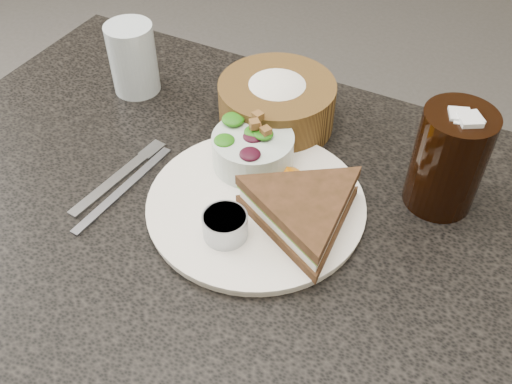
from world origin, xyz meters
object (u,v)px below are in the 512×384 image
object	(u,v)px
salad_bowl	(253,145)
dressing_ramekin	(225,226)
dining_table	(236,357)
dinner_plate	(256,205)
sandwich	(304,211)
bread_basket	(277,97)
cola_glass	(450,156)
water_glass	(133,59)

from	to	relation	value
salad_bowl	dressing_ramekin	size ratio (longest dim) A/B	2.01
dining_table	salad_bowl	xyz separation A→B (m)	(-0.01, 0.09, 0.42)
dinner_plate	sandwich	distance (m)	0.08
salad_bowl	bread_basket	bearing A→B (deg)	98.82
dining_table	dressing_ramekin	world-z (taller)	dressing_ramekin
sandwich	cola_glass	distance (m)	0.20
salad_bowl	cola_glass	xyz separation A→B (m)	(0.25, 0.06, 0.03)
sandwich	water_glass	size ratio (longest dim) A/B	1.63
dining_table	water_glass	xyz separation A→B (m)	(-0.28, 0.18, 0.43)
sandwich	salad_bowl	distance (m)	0.13
sandwich	bread_basket	bearing A→B (deg)	151.33
dinner_plate	salad_bowl	bearing A→B (deg)	120.63
dining_table	cola_glass	size ratio (longest dim) A/B	6.48
dinner_plate	dressing_ramekin	distance (m)	0.07
sandwich	dressing_ramekin	world-z (taller)	sandwich
dinner_plate	bread_basket	bearing A→B (deg)	107.68
dressing_ramekin	bread_basket	distance (m)	0.25
dinner_plate	cola_glass	world-z (taller)	cola_glass
dinner_plate	bread_basket	world-z (taller)	bread_basket
dining_table	bread_basket	bearing A→B (deg)	98.11
bread_basket	water_glass	bearing A→B (deg)	-175.09
sandwich	bread_basket	distance (m)	0.22
dinner_plate	water_glass	bearing A→B (deg)	153.10
water_glass	dressing_ramekin	bearing A→B (deg)	-36.92
dining_table	salad_bowl	bearing A→B (deg)	97.27
dressing_ramekin	cola_glass	distance (m)	0.29
sandwich	bread_basket	size ratio (longest dim) A/B	1.07
bread_basket	water_glass	distance (m)	0.25
sandwich	water_glass	bearing A→B (deg)	-176.80
sandwich	dressing_ramekin	size ratio (longest dim) A/B	3.33
dinner_plate	cola_glass	size ratio (longest dim) A/B	1.85
dining_table	bread_basket	size ratio (longest dim) A/B	5.70
salad_bowl	dinner_plate	bearing A→B (deg)	-59.37
sandwich	cola_glass	size ratio (longest dim) A/B	1.21
bread_basket	cola_glass	distance (m)	0.27
bread_basket	salad_bowl	bearing A→B (deg)	-81.18
dressing_ramekin	sandwich	bearing A→B (deg)	37.22
dining_table	cola_glass	world-z (taller)	cola_glass
dinner_plate	water_glass	distance (m)	0.34
dining_table	water_glass	size ratio (longest dim) A/B	8.72
sandwich	salad_bowl	size ratio (longest dim) A/B	1.65
salad_bowl	bread_basket	world-z (taller)	bread_basket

